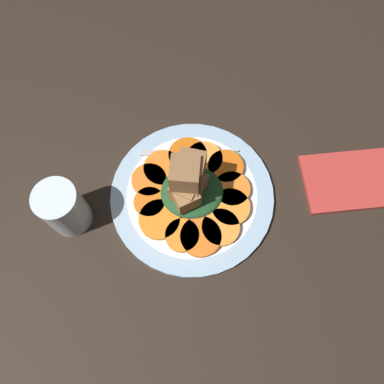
{
  "coord_description": "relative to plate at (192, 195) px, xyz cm",
  "views": [
    {
      "loc": [
        2.3,
        22.17,
        61.16
      ],
      "look_at": [
        0.0,
        0.0,
        4.1
      ],
      "focal_mm": 35.0,
      "sensor_mm": 36.0,
      "label": 1
    }
  ],
  "objects": [
    {
      "name": "carrot_slice_1",
      "position": [
        2.28,
        6.98,
        1.09
      ],
      "size": [
        5.43,
        5.43,
        1.03
      ],
      "primitive_type": "cylinder",
      "color": "orange",
      "rests_on": "plate"
    },
    {
      "name": "carrot_slice_5",
      "position": [
        -6.63,
        -0.3,
        1.09
      ],
      "size": [
        6.07,
        6.07,
        1.03
      ],
      "primitive_type": "cylinder",
      "color": "orange",
      "rests_on": "plate"
    },
    {
      "name": "carrot_slice_9",
      "position": [
        4.45,
        -5.0,
        1.09
      ],
      "size": [
        6.51,
        6.51,
        1.03
      ],
      "primitive_type": "cylinder",
      "color": "orange",
      "rests_on": "plate"
    },
    {
      "name": "napkin",
      "position": [
        -28.14,
        -0.27,
        -0.12
      ],
      "size": [
        17.8,
        10.68,
        0.8
      ],
      "color": "#B2332D",
      "rests_on": "table_slab"
    },
    {
      "name": "carrot_slice_2",
      "position": [
        -0.61,
        7.51,
        1.09
      ],
      "size": [
        6.56,
        6.56,
        1.03
      ],
      "primitive_type": "cylinder",
      "color": "orange",
      "rests_on": "plate"
    },
    {
      "name": "carrot_slice_3",
      "position": [
        -3.92,
        6.33,
        1.09
      ],
      "size": [
        6.08,
        6.08,
        1.03
      ],
      "primitive_type": "cylinder",
      "color": "orange",
      "rests_on": "plate"
    },
    {
      "name": "plate",
      "position": [
        0.0,
        0.0,
        0.0
      ],
      "size": [
        27.3,
        27.3,
        1.05
      ],
      "color": "#99B7D1",
      "rests_on": "table_slab"
    },
    {
      "name": "carrot_slice_6",
      "position": [
        -6.17,
        -4.19,
        1.09
      ],
      "size": [
        6.06,
        6.06,
        1.03
      ],
      "primitive_type": "cylinder",
      "color": "#D45E12",
      "rests_on": "plate"
    },
    {
      "name": "carrot_slice_8",
      "position": [
        0.16,
        -6.97,
        1.09
      ],
      "size": [
        6.63,
        6.63,
        1.03
      ],
      "primitive_type": "cylinder",
      "color": "#D45E12",
      "rests_on": "plate"
    },
    {
      "name": "carrot_slice_11",
      "position": [
        7.09,
        0.9,
        1.09
      ],
      "size": [
        5.12,
        5.12,
        1.03
      ],
      "primitive_type": "cylinder",
      "color": "orange",
      "rests_on": "plate"
    },
    {
      "name": "carrot_slice_4",
      "position": [
        -5.99,
        3.12,
        1.09
      ],
      "size": [
        6.32,
        6.32,
        1.03
      ],
      "primitive_type": "cylinder",
      "color": "orange",
      "rests_on": "plate"
    },
    {
      "name": "water_glass",
      "position": [
        20.0,
        1.69,
        4.29
      ],
      "size": [
        6.64,
        6.64,
        9.61
      ],
      "color": "silver",
      "rests_on": "table_slab"
    },
    {
      "name": "center_pile",
      "position": [
        0.44,
        0.08,
        4.63
      ],
      "size": [
        10.27,
        9.25,
        10.72
      ],
      "color": "#1E4723",
      "rests_on": "plate"
    },
    {
      "name": "carrot_slice_7",
      "position": [
        -2.72,
        -6.03,
        1.09
      ],
      "size": [
        6.32,
        6.32,
        1.03
      ],
      "primitive_type": "cylinder",
      "color": "orange",
      "rests_on": "plate"
    },
    {
      "name": "carrot_slice_10",
      "position": [
        6.89,
        -3.02,
        1.09
      ],
      "size": [
        5.88,
        5.88,
        1.03
      ],
      "primitive_type": "cylinder",
      "color": "orange",
      "rests_on": "plate"
    },
    {
      "name": "table_slab",
      "position": [
        0.0,
        0.0,
        -1.52
      ],
      "size": [
        120.0,
        120.0,
        2.0
      ],
      "primitive_type": "cube",
      "color": "black",
      "rests_on": "ground"
    },
    {
      "name": "carrot_slice_0",
      "position": [
        5.67,
        4.01,
        1.09
      ],
      "size": [
        6.68,
        6.68,
        1.03
      ],
      "primitive_type": "cylinder",
      "color": "orange",
      "rests_on": "plate"
    },
    {
      "name": "fork",
      "position": [
        -0.68,
        -7.25,
        0.78
      ],
      "size": [
        17.14,
        4.13,
        0.4
      ],
      "rotation": [
        0.0,
        0.0,
        -0.14
      ],
      "color": "#B2B2B7",
      "rests_on": "plate"
    }
  ]
}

